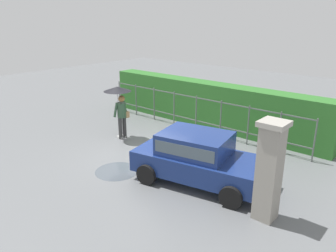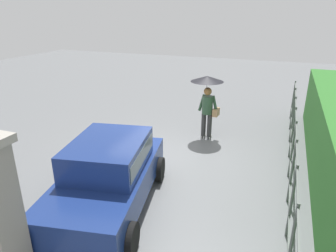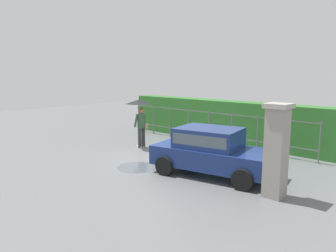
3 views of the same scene
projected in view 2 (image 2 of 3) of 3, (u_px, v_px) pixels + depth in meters
The scene contains 6 objects.
ground_plane at pixel (167, 158), 8.75m from camera, with size 40.00×40.00×0.00m, color slate.
car at pixel (109, 172), 6.38m from camera, with size 3.96×2.43×1.48m.
pedestrian at pixel (208, 93), 9.64m from camera, with size 1.04×1.04×2.06m.
fence_section at pixel (293, 147), 7.51m from camera, with size 9.54×0.05×1.50m.
hedge_row at pixel (336, 148), 7.16m from camera, with size 10.49×0.90×1.90m, color #2D6B28.
puddle_near at pixel (120, 154), 9.02m from camera, with size 1.35×1.35×0.00m, color #4C545B.
Camera 2 is at (7.31, 2.85, 3.97)m, focal length 32.63 mm.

